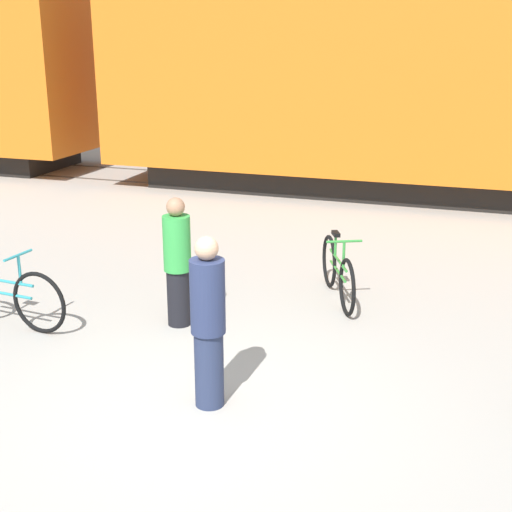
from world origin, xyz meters
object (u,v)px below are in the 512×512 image
(person_in_green, at_px, (177,262))
(bicycle_green, at_px, (338,272))
(freight_train, at_px, (382,55))
(bicycle_teal, at_px, (3,294))
(person_in_navy, at_px, (208,323))

(person_in_green, bearing_deg, bicycle_green, 50.73)
(freight_train, bearing_deg, person_in_green, -97.42)
(bicycle_green, distance_m, person_in_green, 2.22)
(freight_train, bearing_deg, bicycle_teal, -109.05)
(person_in_navy, xyz_separation_m, person_in_green, (-1.08, 1.70, -0.05))
(bicycle_green, xyz_separation_m, person_in_green, (-1.65, -1.43, 0.41))
(bicycle_teal, relative_size, bicycle_green, 1.13)
(freight_train, xyz_separation_m, person_in_green, (-1.06, -8.12, -2.13))
(bicycle_teal, bearing_deg, person_in_navy, -17.89)
(freight_train, height_order, bicycle_green, freight_train)
(freight_train, distance_m, bicycle_green, 7.18)
(freight_train, relative_size, person_in_navy, 22.66)
(bicycle_teal, relative_size, person_in_navy, 1.10)
(bicycle_green, relative_size, person_in_navy, 0.97)
(person_in_navy, bearing_deg, bicycle_green, 138.03)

